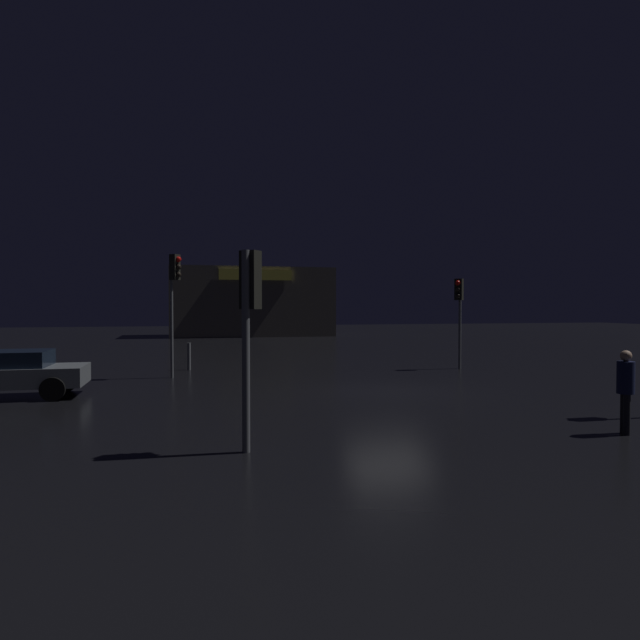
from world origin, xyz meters
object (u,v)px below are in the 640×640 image
object	(u,v)px
traffic_signal_opposite	(249,308)
traffic_signal_cross_right	(459,301)
traffic_signal_cross_left	(174,283)
car_near	(9,373)
store_building	(250,302)
pedestrian	(626,385)

from	to	relation	value
traffic_signal_opposite	traffic_signal_cross_right	world-z (taller)	traffic_signal_cross_right
traffic_signal_cross_left	car_near	xyz separation A→B (m)	(-4.55, -3.39, -2.74)
store_building	traffic_signal_cross_left	distance (m)	29.59
traffic_signal_cross_left	car_near	bearing A→B (deg)	-143.31
traffic_signal_opposite	traffic_signal_cross_left	bearing A→B (deg)	97.04
car_near	pedestrian	size ratio (longest dim) A/B	2.43
traffic_signal_cross_left	traffic_signal_cross_right	world-z (taller)	traffic_signal_cross_left
traffic_signal_cross_left	traffic_signal_cross_right	xyz separation A→B (m)	(11.44, 0.08, -0.62)
traffic_signal_cross_left	traffic_signal_cross_right	bearing A→B (deg)	0.41
traffic_signal_opposite	traffic_signal_cross_left	world-z (taller)	traffic_signal_cross_left
traffic_signal_opposite	car_near	xyz separation A→B (m)	(-5.90, 7.53, -1.87)
traffic_signal_cross_left	traffic_signal_cross_right	distance (m)	11.45
traffic_signal_opposite	store_building	bearing A→B (deg)	82.73
store_building	car_near	xyz separation A→B (m)	(-10.98, -32.28, -2.28)
traffic_signal_cross_left	store_building	bearing A→B (deg)	77.46
pedestrian	traffic_signal_opposite	bearing A→B (deg)	175.58
traffic_signal_opposite	traffic_signal_cross_right	size ratio (longest dim) A/B	0.96
traffic_signal_opposite	car_near	distance (m)	9.75
pedestrian	traffic_signal_cross_left	bearing A→B (deg)	127.81
store_building	traffic_signal_opposite	world-z (taller)	store_building
store_building	traffic_signal_cross_right	distance (m)	29.23
pedestrian	store_building	bearing A→B (deg)	93.55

